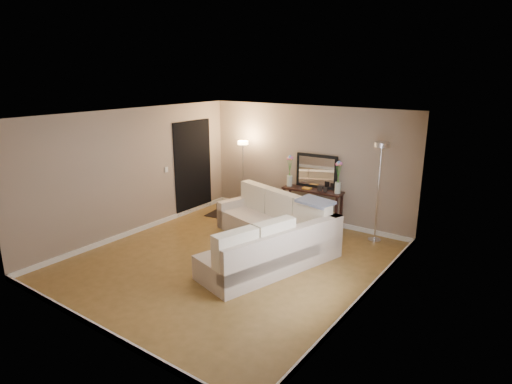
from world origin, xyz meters
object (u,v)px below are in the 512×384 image
Objects in this scene: floor_lamp_lit at (243,162)px; sectional_sofa at (271,234)px; console_table at (309,205)px; floor_lamp_unlit at (380,173)px.

sectional_sofa is at bearing -40.96° from floor_lamp_lit.
sectional_sofa is 1.71m from console_table.
console_table is (-0.13, 1.70, 0.11)m from sectional_sofa.
sectional_sofa is at bearing -85.74° from console_table.
floor_lamp_lit is 3.30m from floor_lamp_unlit.
console_table is 1.90m from floor_lamp_lit.
floor_lamp_unlit is (1.55, -0.06, 0.95)m from console_table.
floor_lamp_unlit is at bearing -2.07° from console_table.
console_table is 1.82m from floor_lamp_unlit.
floor_lamp_unlit reaches higher than console_table.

